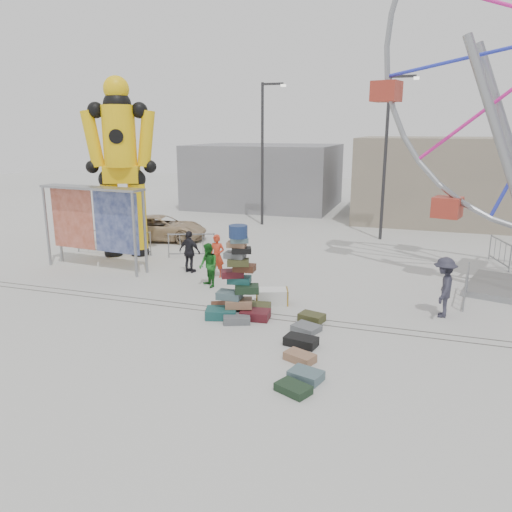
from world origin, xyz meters
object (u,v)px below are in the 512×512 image
(lamp_post_left, at_px, (264,147))
(pedestrian_grey, at_px, (444,287))
(crash_test_dummy, at_px, (121,161))
(parked_suv, at_px, (162,228))
(barricade_dummy_a, at_px, (97,241))
(pedestrian_red, at_px, (217,256))
(banner_scaffold, at_px, (93,208))
(barricade_wheel_back, at_px, (500,252))
(suitcase_tower, at_px, (239,291))
(pedestrian_green, at_px, (208,265))
(barricade_dummy_b, at_px, (132,242))
(pedestrian_black, at_px, (190,252))
(barricade_wheel_front, at_px, (466,286))
(barricade_dummy_c, at_px, (191,245))
(lamp_post_right, at_px, (388,150))
(steamer_trunk, at_px, (272,296))

(lamp_post_left, relative_size, pedestrian_grey, 4.37)
(crash_test_dummy, height_order, parked_suv, crash_test_dummy)
(barricade_dummy_a, relative_size, pedestrian_red, 1.22)
(crash_test_dummy, relative_size, banner_scaffold, 1.70)
(barricade_wheel_back, bearing_deg, suitcase_tower, -58.19)
(lamp_post_left, bearing_deg, pedestrian_green, -81.90)
(barricade_dummy_b, distance_m, pedestrian_black, 4.29)
(lamp_post_left, relative_size, barricade_wheel_front, 4.00)
(barricade_dummy_a, height_order, pedestrian_grey, pedestrian_grey)
(suitcase_tower, distance_m, pedestrian_black, 5.17)
(banner_scaffold, height_order, barricade_wheel_front, banner_scaffold)
(crash_test_dummy, relative_size, barricade_dummy_c, 3.94)
(banner_scaffold, distance_m, barricade_wheel_front, 14.00)
(pedestrian_green, bearing_deg, pedestrian_black, 177.06)
(suitcase_tower, distance_m, crash_test_dummy, 9.72)
(crash_test_dummy, bearing_deg, pedestrian_grey, -37.81)
(barricade_wheel_front, xyz_separation_m, pedestrian_grey, (-0.77, -1.57, 0.37))
(lamp_post_right, relative_size, crash_test_dummy, 1.02)
(steamer_trunk, xyz_separation_m, parked_suv, (-8.02, 7.38, 0.39))
(parked_suv, bearing_deg, banner_scaffold, 168.39)
(steamer_trunk, height_order, barricade_wheel_front, barricade_wheel_front)
(suitcase_tower, relative_size, crash_test_dummy, 0.36)
(barricade_dummy_c, relative_size, pedestrian_grey, 1.09)
(steamer_trunk, xyz_separation_m, pedestrian_red, (-2.85, 2.26, 0.58))
(barricade_dummy_b, height_order, barricade_wheel_front, same)
(barricade_dummy_b, bearing_deg, lamp_post_right, 38.80)
(lamp_post_right, distance_m, steamer_trunk, 12.16)
(crash_test_dummy, relative_size, barricade_dummy_a, 3.94)
(suitcase_tower, xyz_separation_m, barricade_dummy_c, (-4.39, 5.97, -0.23))
(suitcase_tower, height_order, pedestrian_green, suitcase_tower)
(lamp_post_left, relative_size, pedestrian_black, 4.81)
(barricade_wheel_front, relative_size, parked_suv, 0.44)
(banner_scaffold, bearing_deg, parked_suv, 96.46)
(barricade_dummy_b, relative_size, barricade_dummy_c, 1.00)
(barricade_dummy_a, distance_m, pedestrian_green, 7.42)
(barricade_wheel_back, bearing_deg, barricade_dummy_b, -94.08)
(lamp_post_left, height_order, pedestrian_red, lamp_post_left)
(pedestrian_green, bearing_deg, banner_scaffold, -145.48)
(barricade_dummy_c, height_order, barricade_wheel_back, same)
(crash_test_dummy, relative_size, pedestrian_red, 4.80)
(lamp_post_right, distance_m, barricade_dummy_c, 10.77)
(barricade_dummy_a, height_order, pedestrian_black, pedestrian_black)
(crash_test_dummy, bearing_deg, suitcase_tower, -59.31)
(barricade_dummy_b, bearing_deg, suitcase_tower, -32.13)
(steamer_trunk, distance_m, barricade_dummy_a, 10.26)
(pedestrian_red, height_order, pedestrian_grey, pedestrian_grey)
(suitcase_tower, bearing_deg, pedestrian_green, 117.43)
(barricade_dummy_c, bearing_deg, pedestrian_grey, -41.79)
(crash_test_dummy, xyz_separation_m, pedestrian_green, (5.31, -3.07, -3.36))
(lamp_post_left, bearing_deg, banner_scaffold, -107.29)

